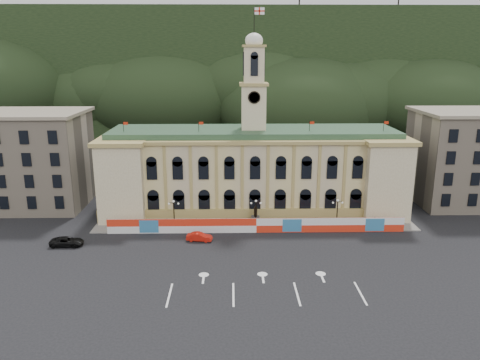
{
  "coord_description": "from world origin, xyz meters",
  "views": [
    {
      "loc": [
        -4.21,
        -58.74,
        29.08
      ],
      "look_at": [
        -2.7,
        18.0,
        8.38
      ],
      "focal_mm": 35.0,
      "sensor_mm": 36.0,
      "label": 1
    }
  ],
  "objects_px": {
    "statue": "(255,220)",
    "lamp_center": "(256,211)",
    "red_sedan": "(199,237)",
    "black_suv": "(67,242)"
  },
  "relations": [
    {
      "from": "red_sedan",
      "to": "statue",
      "type": "bearing_deg",
      "value": -47.71
    },
    {
      "from": "statue",
      "to": "red_sedan",
      "type": "xyz_separation_m",
      "value": [
        -9.37,
        -6.47,
        -0.51
      ]
    },
    {
      "from": "lamp_center",
      "to": "black_suv",
      "type": "distance_m",
      "value": 30.92
    },
    {
      "from": "lamp_center",
      "to": "black_suv",
      "type": "xyz_separation_m",
      "value": [
        -30.0,
        -7.12,
        -2.36
      ]
    },
    {
      "from": "red_sedan",
      "to": "black_suv",
      "type": "distance_m",
      "value": 20.69
    },
    {
      "from": "statue",
      "to": "lamp_center",
      "type": "relative_size",
      "value": 0.72
    },
    {
      "from": "statue",
      "to": "black_suv",
      "type": "relative_size",
      "value": 0.72
    },
    {
      "from": "red_sedan",
      "to": "lamp_center",
      "type": "bearing_deg",
      "value": -52.06
    },
    {
      "from": "lamp_center",
      "to": "red_sedan",
      "type": "relative_size",
      "value": 1.2
    },
    {
      "from": "statue",
      "to": "lamp_center",
      "type": "distance_m",
      "value": 2.14
    }
  ]
}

